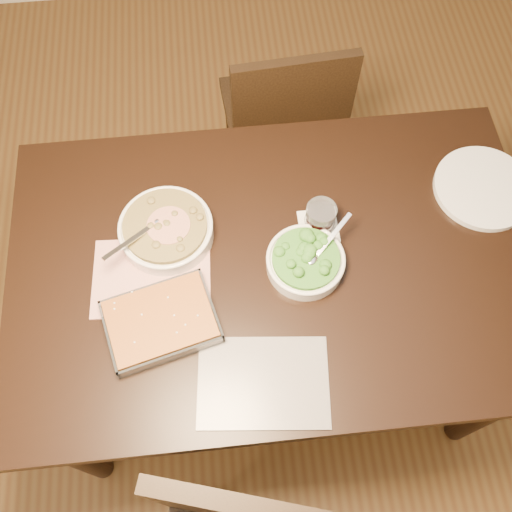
% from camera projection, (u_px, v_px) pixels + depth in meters
% --- Properties ---
extents(ground, '(4.00, 4.00, 0.00)m').
position_uv_depth(ground, '(269.00, 347.00, 2.16)').
color(ground, '#4C2E15').
rests_on(ground, ground).
extents(table, '(1.40, 0.90, 0.75)m').
position_uv_depth(table, '(274.00, 276.00, 1.58)').
color(table, black).
rests_on(table, ground).
extents(magazine_a, '(0.31, 0.24, 0.01)m').
position_uv_depth(magazine_a, '(152.00, 277.00, 1.47)').
color(magazine_a, '#A2312E').
rests_on(magazine_a, table).
extents(magazine_b, '(0.33, 0.25, 0.01)m').
position_uv_depth(magazine_b, '(263.00, 382.00, 1.35)').
color(magazine_b, '#24242B').
rests_on(magazine_b, table).
extents(coaster, '(0.10, 0.10, 0.00)m').
position_uv_depth(coaster, '(318.00, 226.00, 1.54)').
color(coaster, white).
rests_on(coaster, table).
extents(stew_bowl, '(0.25, 0.25, 0.09)m').
position_uv_depth(stew_bowl, '(166.00, 230.00, 1.49)').
color(stew_bowl, white).
rests_on(stew_bowl, table).
extents(broccoli_bowl, '(0.20, 0.20, 0.08)m').
position_uv_depth(broccoli_bowl, '(305.00, 261.00, 1.46)').
color(broccoli_bowl, white).
rests_on(broccoli_bowl, table).
extents(baking_dish, '(0.30, 0.25, 0.05)m').
position_uv_depth(baking_dish, '(161.00, 322.00, 1.39)').
color(baking_dish, silver).
rests_on(baking_dish, table).
extents(wine_tumbler, '(0.08, 0.08, 0.09)m').
position_uv_depth(wine_tumbler, '(320.00, 217.00, 1.49)').
color(wine_tumbler, black).
rests_on(wine_tumbler, coaster).
extents(dinner_plate, '(0.27, 0.27, 0.02)m').
position_uv_depth(dinner_plate, '(483.00, 188.00, 1.58)').
color(dinner_plate, silver).
rests_on(dinner_plate, table).
extents(chair_far, '(0.43, 0.43, 0.85)m').
position_uv_depth(chair_far, '(284.00, 117.00, 2.05)').
color(chair_far, black).
rests_on(chair_far, ground).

